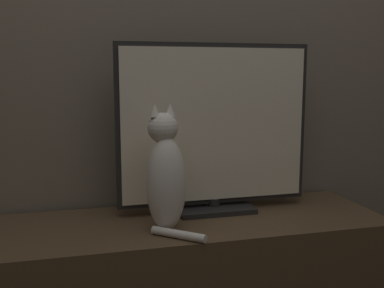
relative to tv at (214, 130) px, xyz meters
name	(u,v)px	position (x,y,z in m)	size (l,w,h in m)	color
tv_stand	(176,271)	(-0.18, -0.09, -0.53)	(1.59, 0.49, 0.40)	brown
tv	(214,130)	(0.00, 0.00, 0.00)	(0.77, 0.18, 0.66)	black
cat	(166,176)	(-0.23, -0.18, -0.13)	(0.19, 0.25, 0.45)	silver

